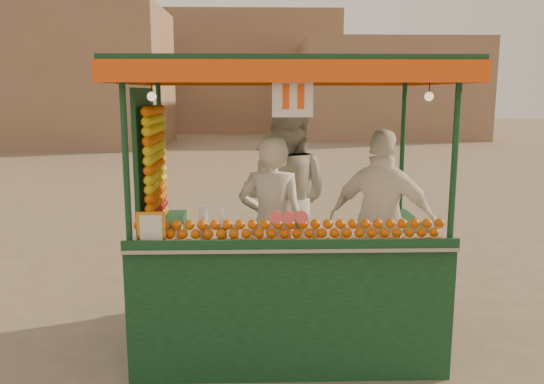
{
  "coord_description": "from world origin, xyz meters",
  "views": [
    {
      "loc": [
        0.06,
        -5.02,
        2.33
      ],
      "look_at": [
        0.2,
        -0.15,
        1.44
      ],
      "focal_mm": 36.03,
      "sensor_mm": 36.0,
      "label": 1
    }
  ],
  "objects_px": {
    "vendor_left": "(271,225)",
    "vendor_middle": "(286,199)",
    "vendor_right": "(382,222)",
    "juice_cart": "(278,258)"
  },
  "relations": [
    {
      "from": "vendor_left",
      "to": "vendor_middle",
      "type": "relative_size",
      "value": 0.86
    },
    {
      "from": "vendor_middle",
      "to": "vendor_right",
      "type": "xyz_separation_m",
      "value": [
        0.86,
        -0.53,
        -0.11
      ]
    },
    {
      "from": "juice_cart",
      "to": "vendor_left",
      "type": "distance_m",
      "value": 0.31
    },
    {
      "from": "vendor_left",
      "to": "juice_cart",
      "type": "bearing_deg",
      "value": 129.78
    },
    {
      "from": "vendor_left",
      "to": "vendor_middle",
      "type": "distance_m",
      "value": 0.58
    },
    {
      "from": "vendor_left",
      "to": "vendor_middle",
      "type": "height_order",
      "value": "vendor_middle"
    },
    {
      "from": "juice_cart",
      "to": "vendor_middle",
      "type": "height_order",
      "value": "juice_cart"
    },
    {
      "from": "juice_cart",
      "to": "vendor_left",
      "type": "relative_size",
      "value": 1.73
    },
    {
      "from": "juice_cart",
      "to": "vendor_left",
      "type": "height_order",
      "value": "juice_cart"
    },
    {
      "from": "vendor_left",
      "to": "vendor_middle",
      "type": "xyz_separation_m",
      "value": [
        0.16,
        0.54,
        0.13
      ]
    }
  ]
}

